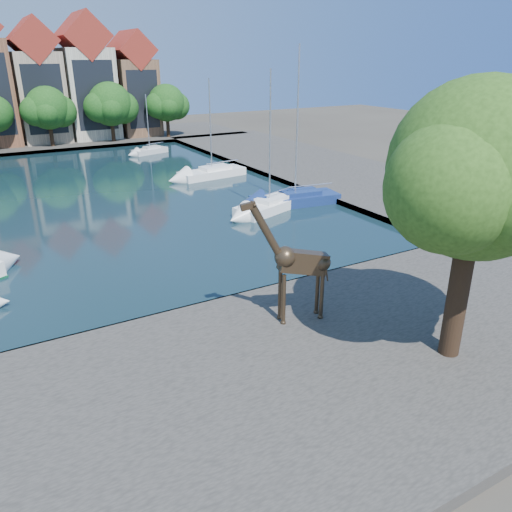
# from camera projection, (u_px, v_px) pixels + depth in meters

# --- Properties ---
(ground) EXTENTS (160.00, 160.00, 0.00)m
(ground) POSITION_uv_depth(u_px,v_px,m) (189.00, 314.00, 24.04)
(ground) COLOR #38332B
(ground) RESTS_ON ground
(water_basin) EXTENTS (38.00, 50.00, 0.08)m
(water_basin) POSITION_uv_depth(u_px,v_px,m) (81.00, 198.00, 43.32)
(water_basin) COLOR black
(water_basin) RESTS_ON ground
(near_quay) EXTENTS (50.00, 14.00, 0.50)m
(near_quay) POSITION_uv_depth(u_px,v_px,m) (263.00, 388.00, 18.32)
(near_quay) COLOR #45413C
(near_quay) RESTS_ON ground
(far_quay) EXTENTS (60.00, 16.00, 0.50)m
(far_quay) POSITION_uv_depth(u_px,v_px,m) (31.00, 143.00, 68.97)
(far_quay) COLOR #45413C
(far_quay) RESTS_ON ground
(right_quay) EXTENTS (14.00, 52.00, 0.50)m
(right_quay) POSITION_uv_depth(u_px,v_px,m) (315.00, 166.00, 54.78)
(right_quay) COLOR #45413C
(right_quay) RESTS_ON ground
(plane_tree) EXTENTS (8.32, 6.40, 10.62)m
(plane_tree) POSITION_uv_depth(u_px,v_px,m) (480.00, 176.00, 17.44)
(plane_tree) COLOR #332114
(plane_tree) RESTS_ON near_quay
(townhouse_east_inner) EXTENTS (5.94, 9.18, 15.79)m
(townhouse_east_inner) POSITION_uv_depth(u_px,v_px,m) (38.00, 86.00, 67.08)
(townhouse_east_inner) COLOR tan
(townhouse_east_inner) RESTS_ON far_quay
(townhouse_east_mid) EXTENTS (6.43, 9.18, 16.65)m
(townhouse_east_mid) POSITION_uv_depth(u_px,v_px,m) (87.00, 82.00, 69.94)
(townhouse_east_mid) COLOR beige
(townhouse_east_mid) RESTS_ON far_quay
(townhouse_east_end) EXTENTS (5.44, 9.18, 14.43)m
(townhouse_east_end) POSITION_uv_depth(u_px,v_px,m) (133.00, 88.00, 73.31)
(townhouse_east_end) COLOR brown
(townhouse_east_end) RESTS_ON far_quay
(far_tree_mid_east) EXTENTS (7.02, 5.40, 7.52)m
(far_tree_mid_east) POSITION_uv_depth(u_px,v_px,m) (48.00, 109.00, 63.68)
(far_tree_mid_east) COLOR #332114
(far_tree_mid_east) RESTS_ON far_quay
(far_tree_east) EXTENTS (7.54, 5.80, 7.84)m
(far_tree_east) POSITION_uv_depth(u_px,v_px,m) (111.00, 106.00, 67.34)
(far_tree_east) COLOR #332114
(far_tree_east) RESTS_ON far_quay
(far_tree_far_east) EXTENTS (6.76, 5.20, 7.36)m
(far_tree_far_east) POSITION_uv_depth(u_px,v_px,m) (167.00, 104.00, 71.08)
(far_tree_far_east) COLOR #332114
(far_tree_far_east) RESTS_ON far_quay
(giraffe_statue) EXTENTS (3.94, 1.31, 5.67)m
(giraffe_statue) POSITION_uv_depth(u_px,v_px,m) (297.00, 262.00, 21.57)
(giraffe_statue) COLOR #3C2D1E
(giraffe_statue) RESTS_ON near_quay
(sailboat_right_a) EXTENTS (6.69, 4.24, 10.63)m
(sailboat_right_a) POSITION_uv_depth(u_px,v_px,m) (269.00, 204.00, 39.50)
(sailboat_right_a) COLOR white
(sailboat_right_a) RESTS_ON water_basin
(sailboat_right_b) EXTENTS (7.57, 3.53, 12.31)m
(sailboat_right_b) POSITION_uv_depth(u_px,v_px,m) (295.00, 197.00, 41.24)
(sailboat_right_b) COLOR navy
(sailboat_right_b) RESTS_ON water_basin
(sailboat_right_c) EXTENTS (7.09, 3.20, 9.48)m
(sailboat_right_c) POSITION_uv_depth(u_px,v_px,m) (212.00, 171.00, 50.47)
(sailboat_right_c) COLOR white
(sailboat_right_c) RESTS_ON water_basin
(sailboat_right_d) EXTENTS (4.79, 2.89, 7.11)m
(sailboat_right_d) POSITION_uv_depth(u_px,v_px,m) (150.00, 150.00, 62.45)
(sailboat_right_d) COLOR silver
(sailboat_right_d) RESTS_ON water_basin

